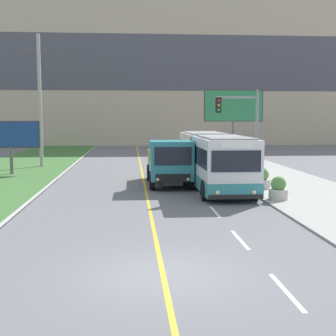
# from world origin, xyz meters

# --- Properties ---
(ground_plane) EXTENTS (300.00, 300.00, 0.00)m
(ground_plane) POSITION_xyz_m (0.00, 0.00, 0.00)
(ground_plane) COLOR slate
(lane_marking_centre) EXTENTS (2.88, 140.00, 0.01)m
(lane_marking_centre) POSITION_xyz_m (0.35, 1.88, 0.00)
(lane_marking_centre) COLOR gold
(lane_marking_centre) RESTS_ON ground_plane
(apartment_block_background) EXTENTS (80.00, 8.04, 21.98)m
(apartment_block_background) POSITION_xyz_m (0.00, 58.26, 10.99)
(apartment_block_background) COLOR #BCAD93
(apartment_block_background) RESTS_ON ground_plane
(city_bus) EXTENTS (2.74, 12.45, 3.02)m
(city_bus) POSITION_xyz_m (3.96, 15.34, 1.54)
(city_bus) COLOR silver
(city_bus) RESTS_ON ground_plane
(dump_truck) EXTENTS (2.43, 6.38, 2.69)m
(dump_truck) POSITION_xyz_m (1.43, 15.04, 1.35)
(dump_truck) COLOR black
(dump_truck) RESTS_ON ground_plane
(utility_pole_far) EXTENTS (1.80, 0.28, 10.54)m
(utility_pole_far) POSITION_xyz_m (-8.02, 26.88, 5.32)
(utility_pole_far) COLOR #9E9E99
(utility_pole_far) RESTS_ON ground_plane
(traffic_light_mast) EXTENTS (2.28, 0.32, 5.41)m
(traffic_light_mast) POSITION_xyz_m (5.13, 12.62, 3.46)
(traffic_light_mast) COLOR slate
(traffic_light_mast) RESTS_ON ground_plane
(billboard_large) EXTENTS (5.83, 0.24, 6.65)m
(billboard_large) POSITION_xyz_m (9.25, 33.87, 4.94)
(billboard_large) COLOR #59595B
(billboard_large) RESTS_ON ground_plane
(billboard_small) EXTENTS (4.03, 0.24, 3.74)m
(billboard_small) POSITION_xyz_m (-9.15, 21.86, 2.68)
(billboard_small) COLOR #59595B
(billboard_small) RESTS_ON ground_plane
(planter_round_near) EXTENTS (0.91, 0.91, 1.11)m
(planter_round_near) POSITION_xyz_m (6.20, 10.01, 0.57)
(planter_round_near) COLOR #B7B2A8
(planter_round_near) RESTS_ON sidewalk_right
(planter_round_second) EXTENTS (0.98, 0.98, 1.16)m
(planter_round_second) POSITION_xyz_m (6.39, 13.54, 0.59)
(planter_round_second) COLOR #B7B2A8
(planter_round_second) RESTS_ON sidewalk_right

